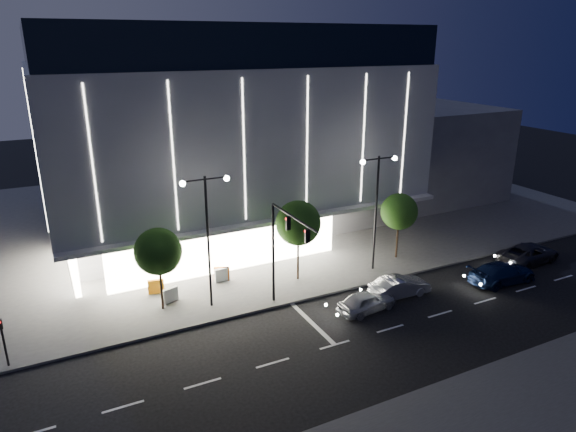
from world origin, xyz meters
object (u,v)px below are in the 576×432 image
(barrier_c, at_px, (222,274))
(car_lead, at_px, (367,301))
(barrier_d, at_px, (222,275))
(barrier_b, at_px, (170,295))
(tree_left, at_px, (159,254))
(car_third, at_px, (502,273))
(street_lamp_west, at_px, (207,223))
(street_lamp_east, at_px, (377,197))
(car_second, at_px, (400,287))
(barrier_a, at_px, (156,286))
(tree_mid, at_px, (298,225))
(tree_right, at_px, (399,213))
(car_fourth, at_px, (529,253))
(ped_signal_far, at_px, (3,338))
(traffic_mast, at_px, (283,240))

(barrier_c, bearing_deg, car_lead, -25.78)
(barrier_d, bearing_deg, barrier_b, -161.61)
(tree_left, xyz_separation_m, car_lead, (11.90, -6.04, -3.34))
(car_lead, bearing_deg, car_third, -101.21)
(street_lamp_west, distance_m, street_lamp_east, 13.00)
(car_second, height_order, barrier_d, car_second)
(street_lamp_west, distance_m, barrier_a, 6.92)
(car_second, relative_size, barrier_d, 3.97)
(car_second, relative_size, car_third, 0.82)
(car_lead, relative_size, barrier_b, 3.73)
(tree_left, relative_size, car_third, 1.08)
(tree_mid, xyz_separation_m, barrier_b, (-9.34, 0.68, -3.68))
(car_second, bearing_deg, barrier_c, 55.34)
(tree_right, bearing_deg, car_fourth, -30.52)
(tree_left, bearing_deg, barrier_d, 23.66)
(ped_signal_far, xyz_separation_m, barrier_a, (9.11, 4.89, -1.24))
(barrier_d, bearing_deg, barrier_c, 80.77)
(tree_mid, height_order, barrier_a, tree_mid)
(tree_right, height_order, car_third, tree_right)
(street_lamp_west, relative_size, street_lamp_east, 1.00)
(car_third, relative_size, barrier_a, 4.84)
(ped_signal_far, relative_size, barrier_d, 2.73)
(tree_mid, distance_m, barrier_c, 6.73)
(barrier_a, height_order, barrier_b, same)
(car_fourth, bearing_deg, car_second, 85.54)
(traffic_mast, xyz_separation_m, barrier_b, (-6.31, 4.36, -4.38))
(car_third, xyz_separation_m, barrier_b, (-22.52, 7.64, -0.12))
(street_lamp_west, distance_m, tree_left, 3.69)
(car_second, bearing_deg, street_lamp_west, 72.46)
(street_lamp_east, xyz_separation_m, barrier_a, (-15.89, 3.38, -5.31))
(tree_left, bearing_deg, barrier_a, 87.87)
(street_lamp_west, xyz_separation_m, street_lamp_east, (13.00, 0.00, 0.00))
(traffic_mast, bearing_deg, tree_left, 152.16)
(barrier_a, bearing_deg, tree_right, 4.14)
(tree_mid, height_order, car_lead, tree_mid)
(barrier_c, relative_size, barrier_d, 1.00)
(car_fourth, height_order, barrier_a, car_fourth)
(barrier_b, bearing_deg, tree_left, -151.53)
(tree_right, distance_m, car_fourth, 10.88)
(barrier_a, bearing_deg, car_fourth, -4.08)
(tree_mid, bearing_deg, car_fourth, -16.41)
(street_lamp_west, relative_size, barrier_b, 8.18)
(street_lamp_east, bearing_deg, car_second, -100.77)
(ped_signal_far, distance_m, barrier_a, 10.42)
(tree_right, relative_size, barrier_b, 5.01)
(street_lamp_east, height_order, tree_left, street_lamp_east)
(traffic_mast, distance_m, car_lead, 6.97)
(tree_right, xyz_separation_m, barrier_c, (-14.13, 2.31, -3.23))
(car_third, xyz_separation_m, barrier_d, (-18.35, 9.08, -0.12))
(street_lamp_west, height_order, car_lead, street_lamp_west)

